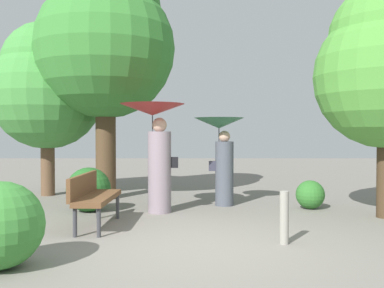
{
  "coord_description": "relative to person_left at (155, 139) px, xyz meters",
  "views": [
    {
      "loc": [
        -0.03,
        -5.54,
        1.47
      ],
      "look_at": [
        0.0,
        2.94,
        1.26
      ],
      "focal_mm": 40.32,
      "sensor_mm": 36.0,
      "label": 1
    }
  ],
  "objects": [
    {
      "name": "tree_mid_left",
      "position": [
        -2.76,
        2.23,
        1.25
      ],
      "size": [
        2.61,
        2.61,
        4.1
      ],
      "color": "brown",
      "rests_on": "ground"
    },
    {
      "name": "ground_plane",
      "position": [
        0.7,
        -2.43,
        -1.37
      ],
      "size": [
        40.0,
        40.0,
        0.0
      ],
      "primitive_type": "plane",
      "color": "slate"
    },
    {
      "name": "park_bench",
      "position": [
        -0.89,
        -1.25,
        -0.86
      ],
      "size": [
        0.53,
        1.51,
        0.83
      ],
      "rotation": [
        0.0,
        0.0,
        1.55
      ],
      "color": "#38383D",
      "rests_on": "ground"
    },
    {
      "name": "person_right",
      "position": [
        1.27,
        0.78,
        -0.14
      ],
      "size": [
        1.02,
        1.02,
        1.79
      ],
      "rotation": [
        0.0,
        0.0,
        1.59
      ],
      "color": "#474C56",
      "rests_on": "ground"
    },
    {
      "name": "bush_path_right",
      "position": [
        -1.28,
        0.09,
        -0.95
      ],
      "size": [
        0.83,
        0.83,
        0.83
      ],
      "primitive_type": "sphere",
      "color": "#235B23",
      "rests_on": "ground"
    },
    {
      "name": "bush_path_left",
      "position": [
        2.97,
        0.38,
        -1.09
      ],
      "size": [
        0.56,
        0.56,
        0.56
      ],
      "primitive_type": "sphere",
      "color": "#2D6B28",
      "rests_on": "ground"
    },
    {
      "name": "person_left",
      "position": [
        0.0,
        0.0,
        0.0
      ],
      "size": [
        1.19,
        1.19,
        2.02
      ],
      "rotation": [
        0.0,
        0.0,
        1.59
      ],
      "color": "gray",
      "rests_on": "ground"
    },
    {
      "name": "path_marker_post",
      "position": [
        1.89,
        -2.29,
        -1.01
      ],
      "size": [
        0.12,
        0.12,
        0.7
      ],
      "primitive_type": "cylinder",
      "color": "gray",
      "rests_on": "ground"
    },
    {
      "name": "tree_near_left",
      "position": [
        -1.28,
        1.71,
        2.28
      ],
      "size": [
        3.12,
        3.12,
        5.51
      ],
      "color": "#4C3823",
      "rests_on": "ground"
    }
  ]
}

